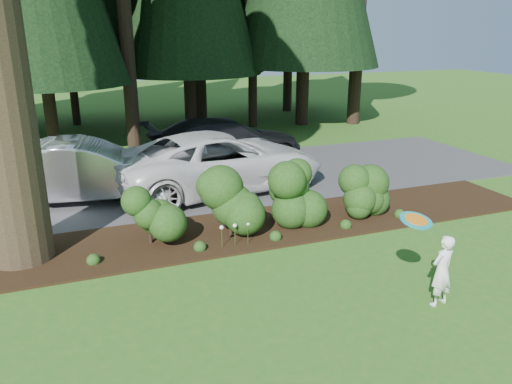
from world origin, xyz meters
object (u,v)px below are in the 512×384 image
Objects in this scene: car_white_suv at (220,161)px; car_dark_suv at (225,141)px; frisbee at (416,220)px; child at (442,271)px; car_silver_wagon at (85,170)px.

car_white_suv is 2.95m from car_dark_suv.
frisbee is at bearing 177.93° from car_dark_suv.
car_white_suv is 1.11× the size of car_dark_suv.
child is at bearing 5.15° from frisbee.
car_white_suv is (3.72, -0.49, 0.02)m from car_silver_wagon.
car_dark_suv is at bearing -27.88° from car_white_suv.
car_dark_suv is 4.29× the size of child.
child is (0.65, -10.25, -0.19)m from car_dark_suv.
child is 2.46× the size of frisbee.
child is at bearing -178.09° from car_dark_suv.
frisbee reaches higher than car_silver_wagon.
frisbee is at bearing -140.75° from car_silver_wagon.
car_silver_wagon is 5.25m from car_dark_suv.
car_silver_wagon is at bearing 120.16° from frisbee.
car_white_suv is at bearing -89.65° from child.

